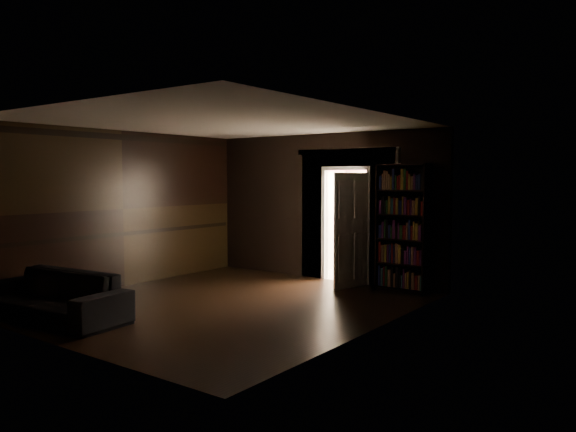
# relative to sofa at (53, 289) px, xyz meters

# --- Properties ---
(ground) EXTENTS (5.50, 5.50, 0.00)m
(ground) POSITION_rel_sofa_xyz_m (1.31, 2.10, -0.43)
(ground) COLOR black
(ground) RESTS_ON ground
(room_walls) EXTENTS (5.02, 5.61, 2.84)m
(room_walls) POSITION_rel_sofa_xyz_m (1.30, 3.17, 1.25)
(room_walls) COLOR black
(room_walls) RESTS_ON ground
(kitchen_alcove) EXTENTS (2.20, 1.80, 2.60)m
(kitchen_alcove) POSITION_rel_sofa_xyz_m (1.81, 5.97, 0.78)
(kitchen_alcove) COLOR beige
(kitchen_alcove) RESTS_ON ground
(sofa) EXTENTS (2.34, 1.18, 0.87)m
(sofa) POSITION_rel_sofa_xyz_m (0.00, 0.00, 0.00)
(sofa) COLOR black
(sofa) RESTS_ON ground
(bookshelf) EXTENTS (0.90, 0.32, 2.20)m
(bookshelf) POSITION_rel_sofa_xyz_m (3.06, 4.65, 0.67)
(bookshelf) COLOR black
(bookshelf) RESTS_ON ground
(refrigerator) EXTENTS (0.86, 0.81, 1.65)m
(refrigerator) POSITION_rel_sofa_xyz_m (2.41, 6.21, 0.39)
(refrigerator) COLOR white
(refrigerator) RESTS_ON ground
(door) EXTENTS (0.24, 0.84, 2.05)m
(door) POSITION_rel_sofa_xyz_m (2.18, 4.42, 0.59)
(door) COLOR white
(door) RESTS_ON ground
(figurine) EXTENTS (0.10, 0.10, 0.29)m
(figurine) POSITION_rel_sofa_xyz_m (2.92, 4.70, 1.91)
(figurine) COLOR white
(figurine) RESTS_ON bookshelf
(bottles) EXTENTS (0.61, 0.22, 0.25)m
(bottles) POSITION_rel_sofa_xyz_m (2.36, 6.12, 1.34)
(bottles) COLOR black
(bottles) RESTS_ON refrigerator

